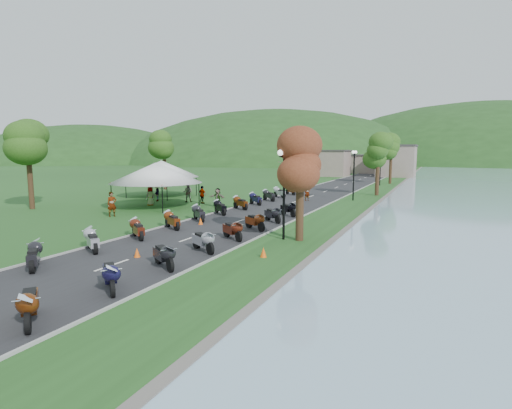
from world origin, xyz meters
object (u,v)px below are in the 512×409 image
at_px(pedestrian_b, 188,202).
at_px(pedestrian_c, 157,201).
at_px(pedestrian_a, 112,217).
at_px(vendor_tent_main, 157,185).

xyz_separation_m(pedestrian_b, pedestrian_c, (-3.17, -0.81, 0.00)).
bearing_deg(pedestrian_c, pedestrian_a, -30.68).
height_order(pedestrian_a, pedestrian_b, pedestrian_b).
bearing_deg(pedestrian_c, pedestrian_b, 55.35).
xyz_separation_m(pedestrian_a, pedestrian_c, (-3.03, 9.15, 0.00)).
bearing_deg(vendor_tent_main, pedestrian_c, 128.81).
xyz_separation_m(vendor_tent_main, pedestrian_c, (-2.85, 3.55, -2.00)).
height_order(vendor_tent_main, pedestrian_a, vendor_tent_main).
xyz_separation_m(vendor_tent_main, pedestrian_a, (0.17, -5.60, -2.00)).
height_order(pedestrian_a, pedestrian_c, pedestrian_a).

